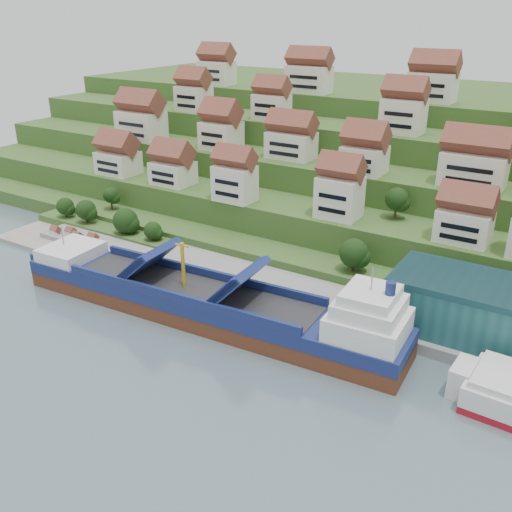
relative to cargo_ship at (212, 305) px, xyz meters
The scene contains 9 objects.
ground 8.54m from the cargo_ship, ahead, with size 300.00×300.00×0.00m, color slate.
quay 32.26m from the cargo_ship, 30.50° to the left, with size 180.00×14.00×2.20m, color gray.
pebble_beach 52.09m from the cargo_ship, 165.15° to the left, with size 45.00×20.00×1.00m, color gray.
hillside 105.42m from the cargo_ship, 85.79° to the left, with size 260.00×128.00×31.00m.
hillside_village 65.91m from the cargo_ship, 81.32° to the left, with size 160.50×64.50×28.22m.
hillside_trees 43.86m from the cargo_ship, 95.05° to the left, with size 140.75×62.93×29.72m.
flagpole 28.43m from the cargo_ship, 23.68° to the left, with size 1.28×0.16×8.00m.
beach_huts 53.67m from the cargo_ship, 166.99° to the left, with size 14.40×3.70×2.20m.
cargo_ship is the anchor object (origin of this frame).
Camera 1 is at (50.79, -78.40, 55.79)m, focal length 40.00 mm.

